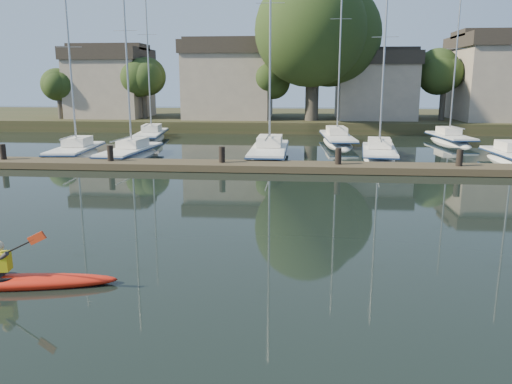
# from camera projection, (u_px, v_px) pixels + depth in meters

# --- Properties ---
(ground) EXTENTS (160.00, 160.00, 0.00)m
(ground) POSITION_uv_depth(u_px,v_px,m) (254.00, 269.00, 12.24)
(ground) COLOR black
(ground) RESTS_ON ground
(kayak) EXTENTS (4.78, 1.42, 1.52)m
(kayak) POSITION_uv_depth(u_px,v_px,m) (9.00, 279.00, 11.15)
(kayak) COLOR red
(kayak) RESTS_ON ground
(dock) EXTENTS (34.00, 2.00, 1.80)m
(dock) POSITION_uv_depth(u_px,v_px,m) (279.00, 167.00, 25.80)
(dock) COLOR #473C28
(dock) RESTS_ON ground
(sailboat_0) EXTENTS (2.71, 7.34, 11.39)m
(sailboat_0) POSITION_uv_depth(u_px,v_px,m) (77.00, 159.00, 30.78)
(sailboat_0) COLOR white
(sailboat_0) RESTS_ON ground
(sailboat_1) EXTENTS (2.44, 7.93, 12.79)m
(sailboat_1) POSITION_uv_depth(u_px,v_px,m) (131.00, 160.00, 30.34)
(sailboat_1) COLOR white
(sailboat_1) RESTS_ON ground
(sailboat_2) EXTENTS (2.18, 9.28, 15.35)m
(sailboat_2) POSITION_uv_depth(u_px,v_px,m) (269.00, 160.00, 30.40)
(sailboat_2) COLOR white
(sailboat_2) RESTS_ON ground
(sailboat_3) EXTENTS (2.82, 7.74, 12.20)m
(sailboat_3) POSITION_uv_depth(u_px,v_px,m) (379.00, 161.00, 30.07)
(sailboat_3) COLOR white
(sailboat_3) RESTS_ON ground
(sailboat_5) EXTENTS (3.03, 8.56, 13.87)m
(sailboat_5) POSITION_uv_depth(u_px,v_px,m) (151.00, 141.00, 40.09)
(sailboat_5) COLOR white
(sailboat_5) RESTS_ON ground
(sailboat_6) EXTENTS (2.54, 9.70, 15.27)m
(sailboat_6) POSITION_uv_depth(u_px,v_px,m) (337.00, 145.00, 37.55)
(sailboat_6) COLOR white
(sailboat_6) RESTS_ON ground
(sailboat_7) EXTENTS (2.56, 7.52, 11.90)m
(sailboat_7) POSITION_uv_depth(u_px,v_px,m) (450.00, 145.00, 37.84)
(sailboat_7) COLOR white
(sailboat_7) RESTS_ON ground
(shore) EXTENTS (90.00, 25.25, 12.75)m
(shore) POSITION_uv_depth(u_px,v_px,m) (307.00, 94.00, 50.57)
(shore) COLOR #282F17
(shore) RESTS_ON ground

